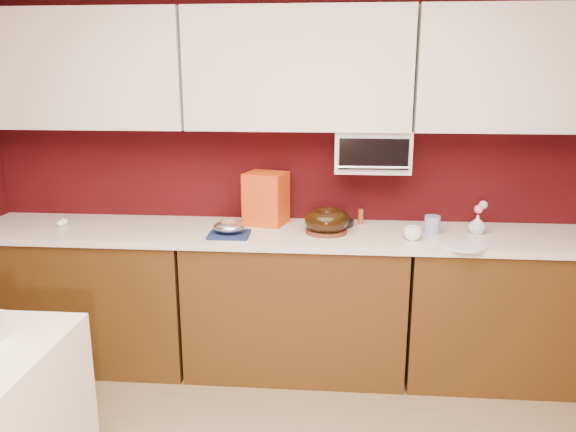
% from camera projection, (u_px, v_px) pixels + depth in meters
% --- Properties ---
extents(wall_back, '(4.00, 0.02, 2.50)m').
position_uv_depth(wall_back, '(299.00, 166.00, 3.61)').
color(wall_back, '#3C080A').
rests_on(wall_back, floor).
extents(base_cabinet_left, '(1.31, 0.58, 0.86)m').
position_uv_depth(base_cabinet_left, '(90.00, 296.00, 3.62)').
color(base_cabinet_left, '#4D2F0F').
rests_on(base_cabinet_left, floor).
extents(base_cabinet_center, '(1.31, 0.58, 0.86)m').
position_uv_depth(base_cabinet_center, '(296.00, 303.00, 3.51)').
color(base_cabinet_center, '#4D2F0F').
rests_on(base_cabinet_center, floor).
extents(base_cabinet_right, '(1.31, 0.58, 0.86)m').
position_uv_depth(base_cabinet_right, '(514.00, 311.00, 3.41)').
color(base_cabinet_right, '#4D2F0F').
rests_on(base_cabinet_right, floor).
extents(countertop, '(4.00, 0.62, 0.04)m').
position_uv_depth(countertop, '(296.00, 234.00, 3.40)').
color(countertop, white).
rests_on(countertop, base_cabinet_center).
extents(upper_cabinet_left, '(1.31, 0.33, 0.70)m').
position_uv_depth(upper_cabinet_left, '(80.00, 70.00, 3.41)').
color(upper_cabinet_left, white).
rests_on(upper_cabinet_left, wall_back).
extents(upper_cabinet_center, '(1.31, 0.33, 0.70)m').
position_uv_depth(upper_cabinet_center, '(298.00, 70.00, 3.30)').
color(upper_cabinet_center, white).
rests_on(upper_cabinet_center, wall_back).
extents(upper_cabinet_right, '(1.31, 0.33, 0.70)m').
position_uv_depth(upper_cabinet_right, '(531.00, 69.00, 3.20)').
color(upper_cabinet_right, white).
rests_on(upper_cabinet_right, wall_back).
extents(toaster_oven, '(0.45, 0.30, 0.25)m').
position_uv_depth(toaster_oven, '(372.00, 150.00, 3.40)').
color(toaster_oven, white).
rests_on(toaster_oven, upper_cabinet_center).
extents(toaster_oven_door, '(0.40, 0.02, 0.18)m').
position_uv_depth(toaster_oven_door, '(374.00, 154.00, 3.25)').
color(toaster_oven_door, black).
rests_on(toaster_oven_door, toaster_oven).
extents(toaster_oven_handle, '(0.42, 0.02, 0.02)m').
position_uv_depth(toaster_oven_handle, '(373.00, 167.00, 3.25)').
color(toaster_oven_handle, silver).
rests_on(toaster_oven_handle, toaster_oven).
extents(cake_base, '(0.32, 0.32, 0.02)m').
position_uv_depth(cake_base, '(326.00, 231.00, 3.36)').
color(cake_base, '#5C2C1B').
rests_on(cake_base, countertop).
extents(bundt_cake, '(0.27, 0.27, 0.11)m').
position_uv_depth(bundt_cake, '(327.00, 220.00, 3.34)').
color(bundt_cake, black).
rests_on(bundt_cake, cake_base).
extents(navy_towel, '(0.24, 0.20, 0.02)m').
position_uv_depth(navy_towel, '(229.00, 234.00, 3.30)').
color(navy_towel, navy).
rests_on(navy_towel, countertop).
extents(foil_ham_nest, '(0.23, 0.22, 0.07)m').
position_uv_depth(foil_ham_nest, '(229.00, 227.00, 3.29)').
color(foil_ham_nest, silver).
rests_on(foil_ham_nest, navy_towel).
extents(roasted_ham, '(0.13, 0.12, 0.07)m').
position_uv_depth(roasted_ham, '(229.00, 223.00, 3.28)').
color(roasted_ham, '#9E5D48').
rests_on(roasted_ham, foil_ham_nest).
extents(pandoro_box, '(0.29, 0.28, 0.33)m').
position_uv_depth(pandoro_box, '(266.00, 198.00, 3.53)').
color(pandoro_box, red).
rests_on(pandoro_box, countertop).
extents(dark_pan, '(0.22, 0.22, 0.04)m').
position_uv_depth(dark_pan, '(337.00, 222.00, 3.53)').
color(dark_pan, black).
rests_on(dark_pan, countertop).
extents(coffee_mug, '(0.12, 0.12, 0.10)m').
position_uv_depth(coffee_mug, '(413.00, 232.00, 3.21)').
color(coffee_mug, white).
rests_on(coffee_mug, countertop).
extents(blue_jar, '(0.12, 0.12, 0.11)m').
position_uv_depth(blue_jar, '(432.00, 225.00, 3.33)').
color(blue_jar, '#1B2696').
rests_on(blue_jar, countertop).
extents(flower_vase, '(0.11, 0.11, 0.13)m').
position_uv_depth(flower_vase, '(477.00, 223.00, 3.34)').
color(flower_vase, silver).
rests_on(flower_vase, countertop).
extents(flower_pink, '(0.05, 0.05, 0.05)m').
position_uv_depth(flower_pink, '(479.00, 209.00, 3.32)').
color(flower_pink, pink).
rests_on(flower_pink, flower_vase).
extents(flower_blue, '(0.05, 0.05, 0.05)m').
position_uv_depth(flower_blue, '(483.00, 205.00, 3.33)').
color(flower_blue, '#90C6E6').
rests_on(flower_blue, flower_vase).
extents(china_plate, '(0.30, 0.30, 0.01)m').
position_uv_depth(china_plate, '(465.00, 246.00, 3.09)').
color(china_plate, white).
rests_on(china_plate, countertop).
extents(amber_bottle, '(0.04, 0.04, 0.10)m').
position_uv_depth(amber_bottle, '(361.00, 217.00, 3.55)').
color(amber_bottle, brown).
rests_on(amber_bottle, countertop).
extents(egg_left, '(0.06, 0.05, 0.04)m').
position_uv_depth(egg_left, '(61.00, 223.00, 3.49)').
color(egg_left, white).
rests_on(egg_left, countertop).
extents(egg_right, '(0.06, 0.05, 0.04)m').
position_uv_depth(egg_right, '(64.00, 222.00, 3.53)').
color(egg_right, white).
rests_on(egg_right, countertop).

